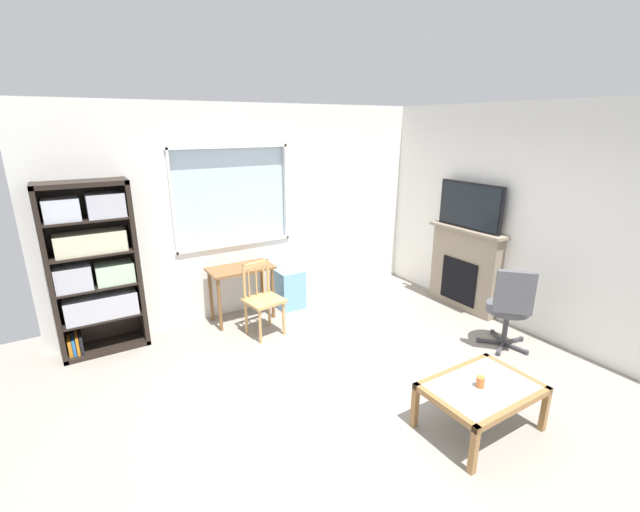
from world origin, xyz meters
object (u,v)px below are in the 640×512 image
at_px(fireplace, 464,268).
at_px(coffee_table, 482,392).
at_px(wooden_chair, 262,299).
at_px(office_chair, 510,305).
at_px(tv, 470,206).
at_px(bookshelf, 94,266).
at_px(desk_under_window, 241,277).
at_px(plastic_drawer_unit, 289,288).
at_px(sippy_cup, 480,382).

relative_size(fireplace, coffee_table, 1.23).
height_order(wooden_chair, office_chair, office_chair).
relative_size(fireplace, tv, 1.17).
relative_size(bookshelf, wooden_chair, 2.16).
bearing_deg(bookshelf, desk_under_window, -3.72).
height_order(plastic_drawer_unit, tv, tv).
distance_m(desk_under_window, wooden_chair, 0.54).
distance_m(desk_under_window, coffee_table, 3.21).
bearing_deg(bookshelf, tv, -17.04).
bearing_deg(wooden_chair, sippy_cup, -72.24).
height_order(fireplace, office_chair, fireplace).
bearing_deg(tv, plastic_drawer_unit, 147.81).
height_order(desk_under_window, coffee_table, desk_under_window).
distance_m(coffee_table, sippy_cup, 0.11).
distance_m(bookshelf, wooden_chair, 1.91).
xyz_separation_m(tv, office_chair, (-0.50, -1.09, -0.91)).
distance_m(plastic_drawer_unit, fireplace, 2.48).
bearing_deg(fireplace, coffee_table, -136.15).
relative_size(wooden_chair, plastic_drawer_unit, 1.63).
bearing_deg(plastic_drawer_unit, sippy_cup, -86.95).
bearing_deg(bookshelf, office_chair, -31.86).
distance_m(office_chair, coffee_table, 1.57).
bearing_deg(fireplace, office_chair, -115.36).
bearing_deg(sippy_cup, desk_under_window, 106.08).
height_order(office_chair, coffee_table, office_chair).
distance_m(fireplace, sippy_cup, 2.65).
distance_m(desk_under_window, fireplace, 3.07).
bearing_deg(office_chair, coffee_table, -152.08).
bearing_deg(fireplace, tv, 180.00).
height_order(wooden_chair, coffee_table, wooden_chair).
distance_m(bookshelf, fireplace, 4.68).
bearing_deg(sippy_cup, wooden_chair, 107.76).
distance_m(fireplace, office_chair, 1.21).
bearing_deg(desk_under_window, bookshelf, 176.28).
bearing_deg(office_chair, fireplace, 64.64).
xyz_separation_m(desk_under_window, office_chair, (2.29, -2.34, -0.04)).
distance_m(bookshelf, sippy_cup, 4.10).
xyz_separation_m(tv, sippy_cup, (-1.90, -1.82, -1.00)).
xyz_separation_m(plastic_drawer_unit, fireplace, (2.09, -1.30, 0.30)).
bearing_deg(wooden_chair, coffee_table, -71.73).
relative_size(desk_under_window, wooden_chair, 0.92).
relative_size(plastic_drawer_unit, coffee_table, 0.58).
height_order(wooden_chair, fireplace, fireplace).
xyz_separation_m(plastic_drawer_unit, coffee_table, (0.19, -3.12, 0.08)).
bearing_deg(sippy_cup, coffee_table, -10.16).
height_order(fireplace, sippy_cup, fireplace).
distance_m(fireplace, coffee_table, 2.64).
bearing_deg(wooden_chair, desk_under_window, 97.37).
relative_size(coffee_table, sippy_cup, 10.52).
height_order(coffee_table, sippy_cup, sippy_cup).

